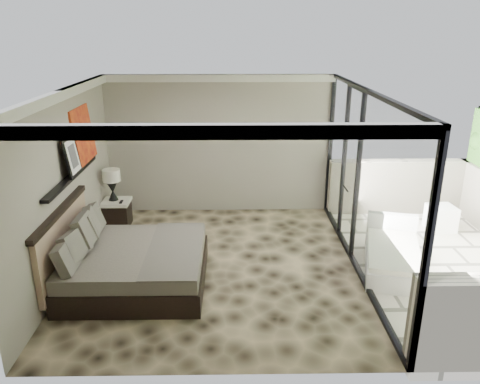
{
  "coord_description": "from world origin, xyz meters",
  "views": [
    {
      "loc": [
        0.28,
        -6.72,
        3.64
      ],
      "look_at": [
        0.39,
        0.4,
        1.13
      ],
      "focal_mm": 35.0,
      "sensor_mm": 36.0,
      "label": 1
    }
  ],
  "objects_px": {
    "nightstand": "(117,213)",
    "lounger": "(393,256)",
    "bed": "(129,263)",
    "table_lamp": "(112,181)",
    "ottoman": "(441,218)"
  },
  "relations": [
    {
      "from": "nightstand",
      "to": "lounger",
      "type": "bearing_deg",
      "value": -13.49
    },
    {
      "from": "table_lamp",
      "to": "ottoman",
      "type": "height_order",
      "value": "table_lamp"
    },
    {
      "from": "nightstand",
      "to": "ottoman",
      "type": "relative_size",
      "value": 1.09
    },
    {
      "from": "nightstand",
      "to": "bed",
      "type": "bearing_deg",
      "value": -65.91
    },
    {
      "from": "table_lamp",
      "to": "lounger",
      "type": "relative_size",
      "value": 0.34
    },
    {
      "from": "nightstand",
      "to": "table_lamp",
      "type": "distance_m",
      "value": 0.65
    },
    {
      "from": "bed",
      "to": "table_lamp",
      "type": "height_order",
      "value": "bed"
    },
    {
      "from": "bed",
      "to": "nightstand",
      "type": "height_order",
      "value": "bed"
    },
    {
      "from": "bed",
      "to": "table_lamp",
      "type": "distance_m",
      "value": 2.41
    },
    {
      "from": "bed",
      "to": "ottoman",
      "type": "distance_m",
      "value": 5.81
    },
    {
      "from": "table_lamp",
      "to": "nightstand",
      "type": "bearing_deg",
      "value": -32.23
    },
    {
      "from": "nightstand",
      "to": "lounger",
      "type": "xyz_separation_m",
      "value": [
        4.78,
        -1.76,
        -0.06
      ]
    },
    {
      "from": "ottoman",
      "to": "lounger",
      "type": "xyz_separation_m",
      "value": [
        -1.39,
        -1.47,
        -0.03
      ]
    },
    {
      "from": "nightstand",
      "to": "ottoman",
      "type": "bearing_deg",
      "value": 4.03
    },
    {
      "from": "bed",
      "to": "nightstand",
      "type": "distance_m",
      "value": 2.29
    }
  ]
}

